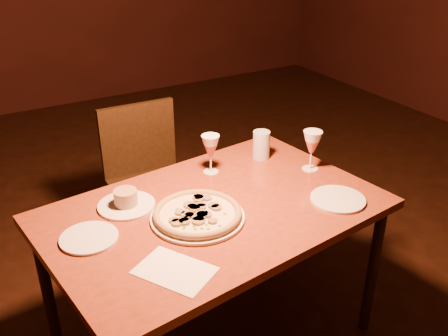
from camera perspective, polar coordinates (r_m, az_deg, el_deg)
floor at (r=2.42m, az=2.38°, el=-18.03°), size 7.00×7.00×0.00m
dining_table at (r=1.98m, az=-1.12°, el=-6.04°), size 1.38×0.98×0.69m
chair_far at (r=2.66m, az=-8.61°, el=-1.01°), size 0.42×0.42×0.84m
pizza_plate at (r=1.87m, az=-3.05°, el=-5.28°), size 0.36×0.36×0.04m
ramekin_saucer at (r=1.98m, az=-11.13°, el=-3.76°), size 0.22×0.22×0.07m
wine_glass_far at (r=2.17m, az=-1.53°, el=1.59°), size 0.08×0.08×0.18m
wine_glass_right at (r=2.23m, az=9.97°, el=1.97°), size 0.08×0.08×0.18m
water_tumbler at (r=2.32m, az=4.28°, el=2.66°), size 0.08×0.08×0.13m
side_plate_left at (r=1.83m, az=-15.17°, el=-7.71°), size 0.20×0.20×0.01m
side_plate_near at (r=2.04m, az=12.88°, el=-3.51°), size 0.22×0.22×0.01m
menu_card at (r=1.64m, az=-5.66°, el=-11.58°), size 0.27×0.29×0.00m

